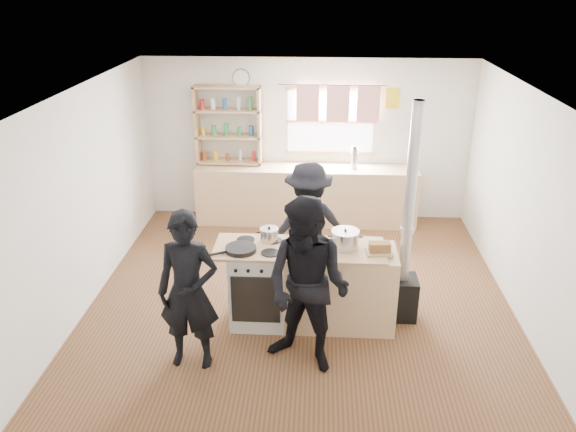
% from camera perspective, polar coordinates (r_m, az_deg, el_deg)
% --- Properties ---
extents(ground, '(5.00, 5.00, 0.01)m').
position_cam_1_polar(ground, '(6.98, 1.28, -8.04)').
color(ground, brown).
rests_on(ground, ground).
extents(back_counter, '(3.40, 0.55, 0.90)m').
position_cam_1_polar(back_counter, '(8.76, 1.85, 2.16)').
color(back_counter, tan).
rests_on(back_counter, ground).
extents(shelving_unit, '(1.00, 0.28, 1.20)m').
position_cam_1_polar(shelving_unit, '(8.66, -6.10, 9.17)').
color(shelving_unit, tan).
rests_on(shelving_unit, back_counter).
extents(thermos, '(0.10, 0.10, 0.33)m').
position_cam_1_polar(thermos, '(8.57, 6.75, 5.87)').
color(thermos, silver).
rests_on(thermos, back_counter).
extents(cooking_island, '(1.97, 0.64, 0.93)m').
position_cam_1_polar(cooking_island, '(6.26, 2.46, -7.04)').
color(cooking_island, white).
rests_on(cooking_island, ground).
extents(skillet_greens, '(0.44, 0.44, 0.05)m').
position_cam_1_polar(skillet_greens, '(5.97, -4.81, -3.32)').
color(skillet_greens, black).
rests_on(skillet_greens, cooking_island).
extents(roast_tray, '(0.42, 0.35, 0.07)m').
position_cam_1_polar(roast_tray, '(6.06, 1.72, -2.69)').
color(roast_tray, silver).
rests_on(roast_tray, cooking_island).
extents(stockpot_stove, '(0.21, 0.21, 0.17)m').
position_cam_1_polar(stockpot_stove, '(6.16, -1.92, -1.90)').
color(stockpot_stove, silver).
rests_on(stockpot_stove, cooking_island).
extents(stockpot_counter, '(0.30, 0.30, 0.22)m').
position_cam_1_polar(stockpot_counter, '(6.02, 5.82, -2.38)').
color(stockpot_counter, '#B6B6B9').
rests_on(stockpot_counter, cooking_island).
extents(bread_board, '(0.30, 0.22, 0.12)m').
position_cam_1_polar(bread_board, '(5.98, 9.29, -3.29)').
color(bread_board, tan).
rests_on(bread_board, cooking_island).
extents(flue_heater, '(0.35, 0.35, 2.50)m').
position_cam_1_polar(flue_heater, '(6.39, 11.65, -4.98)').
color(flue_heater, black).
rests_on(flue_heater, ground).
extents(person_near_left, '(0.61, 0.41, 1.65)m').
position_cam_1_polar(person_near_left, '(5.53, -10.07, -7.57)').
color(person_near_left, black).
rests_on(person_near_left, ground).
extents(person_near_right, '(1.08, 0.99, 1.79)m').
position_cam_1_polar(person_near_right, '(5.39, 2.00, -7.21)').
color(person_near_right, black).
rests_on(person_near_right, ground).
extents(person_far, '(1.16, 0.86, 1.60)m').
position_cam_1_polar(person_far, '(6.88, 2.07, -0.95)').
color(person_far, black).
rests_on(person_far, ground).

